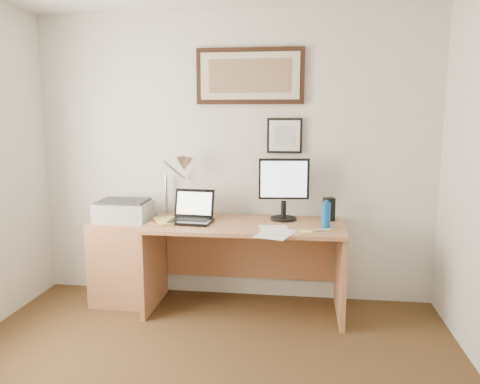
% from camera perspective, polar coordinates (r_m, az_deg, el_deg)
% --- Properties ---
extents(wall_back, '(3.50, 0.02, 2.50)m').
position_cam_1_polar(wall_back, '(4.12, -0.85, 4.16)').
color(wall_back, silver).
rests_on(wall_back, ground).
extents(side_cabinet, '(0.50, 0.40, 0.73)m').
position_cam_1_polar(side_cabinet, '(4.23, -14.03, -8.24)').
color(side_cabinet, '#9F6542').
rests_on(side_cabinet, floor).
extents(water_bottle, '(0.07, 0.07, 0.20)m').
position_cam_1_polar(water_bottle, '(3.71, 10.43, -2.85)').
color(water_bottle, '#0D57B1').
rests_on(water_bottle, desk).
extents(bottle_cap, '(0.04, 0.04, 0.02)m').
position_cam_1_polar(bottle_cap, '(3.69, 10.48, -1.19)').
color(bottle_cap, '#0D57B1').
rests_on(bottle_cap, water_bottle).
extents(speaker, '(0.10, 0.10, 0.19)m').
position_cam_1_polar(speaker, '(3.97, 10.78, -2.09)').
color(speaker, black).
rests_on(speaker, desk).
extents(paper_sheet_a, '(0.32, 0.39, 0.00)m').
position_cam_1_polar(paper_sheet_a, '(3.51, 4.36, -5.08)').
color(paper_sheet_a, white).
rests_on(paper_sheet_a, desk).
extents(paper_sheet_b, '(0.27, 0.35, 0.00)m').
position_cam_1_polar(paper_sheet_b, '(3.61, 4.23, -4.65)').
color(paper_sheet_b, white).
rests_on(paper_sheet_b, desk).
extents(sticky_pad, '(0.10, 0.10, 0.01)m').
position_cam_1_polar(sticky_pad, '(3.56, 8.05, -4.82)').
color(sticky_pad, '#EEEA71').
rests_on(sticky_pad, desk).
extents(marker_pen, '(0.14, 0.06, 0.02)m').
position_cam_1_polar(marker_pen, '(3.63, 10.02, -4.58)').
color(marker_pen, silver).
rests_on(marker_pen, desk).
extents(book, '(0.32, 0.34, 0.02)m').
position_cam_1_polar(book, '(3.89, -10.15, -3.62)').
color(book, '#BFB859').
rests_on(book, desk).
extents(desk, '(1.60, 0.70, 0.75)m').
position_cam_1_polar(desk, '(3.96, 0.73, -6.89)').
color(desk, '#9F6542').
rests_on(desk, floor).
extents(laptop, '(0.36, 0.32, 0.26)m').
position_cam_1_polar(laptop, '(3.90, -5.85, -2.78)').
color(laptop, black).
rests_on(laptop, desk).
extents(lcd_monitor, '(0.42, 0.22, 0.52)m').
position_cam_1_polar(lcd_monitor, '(3.91, 5.36, 0.74)').
color(lcd_monitor, black).
rests_on(lcd_monitor, desk).
extents(printer, '(0.44, 0.34, 0.18)m').
position_cam_1_polar(printer, '(4.12, -13.98, -2.20)').
color(printer, '#A6A5A8').
rests_on(printer, side_cabinet).
extents(desk_lamp, '(0.29, 0.27, 0.53)m').
position_cam_1_polar(desk_lamp, '(4.03, -7.02, 3.07)').
color(desk_lamp, silver).
rests_on(desk_lamp, desk).
extents(picture_large, '(0.92, 0.04, 0.47)m').
position_cam_1_polar(picture_large, '(4.07, 1.21, 13.95)').
color(picture_large, black).
rests_on(picture_large, wall_back).
extents(picture_small, '(0.30, 0.03, 0.30)m').
position_cam_1_polar(picture_small, '(4.04, 5.45, 6.85)').
color(picture_small, black).
rests_on(picture_small, wall_back).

